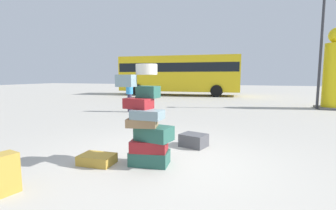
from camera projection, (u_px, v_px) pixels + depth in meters
name	position (u px, v px, depth m)	size (l,w,h in m)	color
ground_plane	(163.00, 162.00, 4.59)	(80.00, 80.00, 0.00)	#ADA89E
suitcase_tower	(148.00, 127.00, 4.36)	(0.89, 0.67, 1.78)	#26594C
suitcase_charcoal_foreground_near	(194.00, 140.00, 5.57)	(0.55, 0.44, 0.28)	#4C4C51
suitcase_tan_left_side	(4.00, 174.00, 3.32)	(0.27, 0.32, 0.55)	#B28C33
suitcase_tan_behind_tower	(97.00, 159.00, 4.47)	(0.60, 0.43, 0.17)	#B28C33
person_bearded_onlooker	(129.00, 90.00, 10.85)	(0.30, 0.30, 1.62)	#3F334C
yellow_dummy_statue	(334.00, 73.00, 11.73)	(1.30, 1.30, 3.81)	yellow
parked_bus	(179.00, 73.00, 20.45)	(9.83, 3.13, 3.15)	yellow
lamp_post	(322.00, 31.00, 11.46)	(0.36, 0.36, 5.50)	#333338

